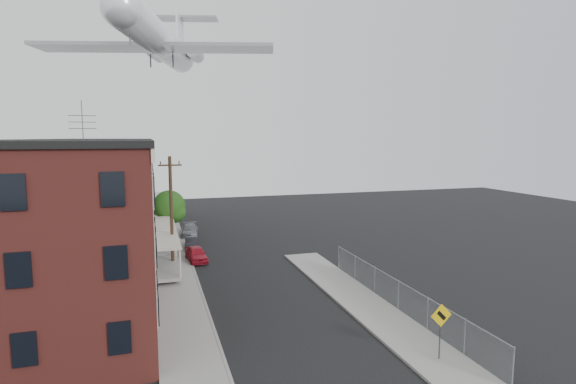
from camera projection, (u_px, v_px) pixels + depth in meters
name	position (u px, v px, depth m)	size (l,w,h in m)	color
ground	(320.00, 368.00, 20.39)	(120.00, 120.00, 0.00)	black
sidewalk_left	(171.00, 250.00, 41.56)	(3.00, 62.00, 0.12)	gray
sidewalk_right	(368.00, 307.00, 27.67)	(3.00, 26.00, 0.12)	gray
curb_left	(187.00, 249.00, 41.98)	(0.15, 62.00, 0.14)	gray
curb_right	(346.00, 309.00, 27.25)	(0.15, 26.00, 0.14)	gray
corner_building	(52.00, 241.00, 22.92)	(10.31, 12.30, 12.15)	#3A1312
row_house_a	(80.00, 212.00, 31.95)	(11.98, 7.00, 10.30)	slate
row_house_b	(92.00, 200.00, 38.59)	(11.98, 7.00, 10.30)	#6F6558
row_house_c	(101.00, 191.00, 45.24)	(11.98, 7.00, 10.30)	slate
row_house_d	(107.00, 184.00, 51.88)	(11.98, 7.00, 10.30)	#6F6558
row_house_e	(112.00, 179.00, 58.53)	(11.98, 7.00, 10.30)	slate
chainlink_fence	(398.00, 295.00, 27.05)	(0.06, 18.06, 1.90)	gray
warning_sign	(441.00, 323.00, 20.81)	(1.10, 0.11, 2.80)	#515156
utility_pole	(171.00, 211.00, 35.28)	(1.80, 0.26, 9.00)	black
street_tree	(171.00, 208.00, 44.94)	(3.22, 3.20, 5.20)	black
car_near	(196.00, 254.00, 38.03)	(1.49, 3.71, 1.26)	#AD1626
car_mid	(192.00, 243.00, 42.31)	(1.13, 3.23, 1.06)	black
car_far	(189.00, 230.00, 47.83)	(1.70, 4.18, 1.21)	gray
airplane	(160.00, 41.00, 43.81)	(22.29, 25.49, 7.35)	white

